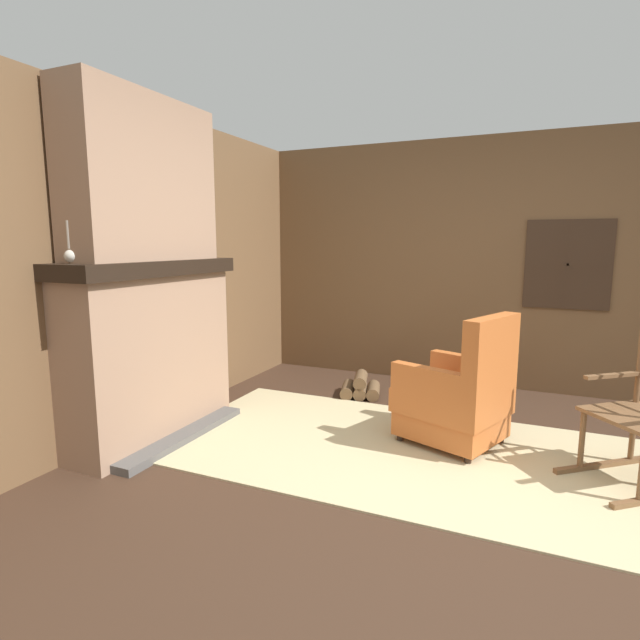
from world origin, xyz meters
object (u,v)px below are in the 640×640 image
armchair (458,398)px  decorative_plate_on_mantel (147,241)px  firewood_stack (360,387)px  oil_lamp_vase (73,248)px  storage_case (180,251)px

armchair → decorative_plate_on_mantel: bearing=37.6°
armchair → firewood_stack: (-1.04, 0.83, -0.27)m
firewood_stack → oil_lamp_vase: 2.84m
oil_lamp_vase → storage_case: size_ratio=1.05×
oil_lamp_vase → firewood_stack: bearing=61.7°
storage_case → decorative_plate_on_mantel: decorative_plate_on_mantel is taller
oil_lamp_vase → decorative_plate_on_mantel: (-0.02, 0.68, 0.05)m
firewood_stack → oil_lamp_vase: size_ratio=1.69×
firewood_stack → storage_case: size_ratio=1.77×
storage_case → decorative_plate_on_mantel: 0.36m
firewood_stack → decorative_plate_on_mantel: bearing=-128.5°
armchair → oil_lamp_vase: size_ratio=3.69×
armchair → storage_case: (-2.22, -0.33, 1.07)m
armchair → oil_lamp_vase: bearing=52.3°
armchair → firewood_stack: armchair is taller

